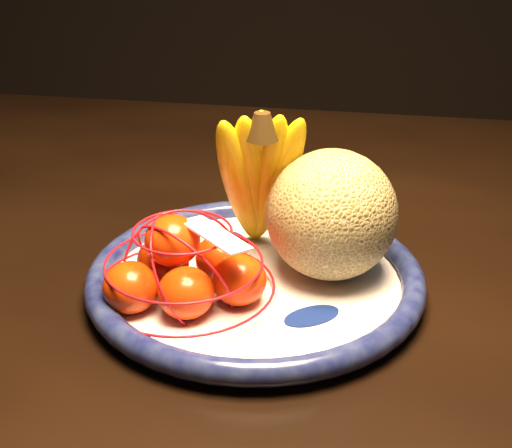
# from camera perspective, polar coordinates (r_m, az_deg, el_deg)

# --- Properties ---
(dining_table) EXTENTS (1.64, 1.10, 0.77)m
(dining_table) POSITION_cam_1_polar(r_m,az_deg,el_deg) (0.91, 9.16, -4.85)
(dining_table) COLOR black
(dining_table) RESTS_ON ground
(fruit_bowl) EXTENTS (0.34, 0.34, 0.03)m
(fruit_bowl) POSITION_cam_1_polar(r_m,az_deg,el_deg) (0.72, -0.06, -4.37)
(fruit_bowl) COLOR white
(fruit_bowl) RESTS_ON dining_table
(cantaloupe) EXTENTS (0.13, 0.13, 0.13)m
(cantaloupe) POSITION_cam_1_polar(r_m,az_deg,el_deg) (0.71, 6.06, 0.75)
(cantaloupe) COLOR olive
(cantaloupe) RESTS_ON fruit_bowl
(banana_bunch) EXTENTS (0.12, 0.11, 0.18)m
(banana_bunch) POSITION_cam_1_polar(r_m,az_deg,el_deg) (0.73, 0.19, 4.00)
(banana_bunch) COLOR yellow
(banana_bunch) RESTS_ON fruit_bowl
(mandarin_bag) EXTENTS (0.18, 0.18, 0.11)m
(mandarin_bag) POSITION_cam_1_polar(r_m,az_deg,el_deg) (0.68, -5.67, -3.65)
(mandarin_bag) COLOR #EC3000
(mandarin_bag) RESTS_ON fruit_bowl
(price_tag) EXTENTS (0.07, 0.07, 0.01)m
(price_tag) POSITION_cam_1_polar(r_m,az_deg,el_deg) (0.64, -3.27, -0.86)
(price_tag) COLOR white
(price_tag) RESTS_ON mandarin_bag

